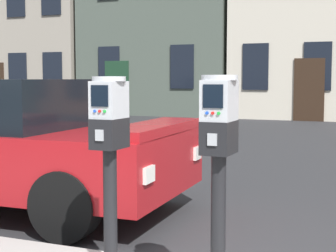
% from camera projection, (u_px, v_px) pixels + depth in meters
% --- Properties ---
extents(parking_meter_near_kerb, '(0.22, 0.25, 1.30)m').
position_uv_depth(parking_meter_near_kerb, '(110.00, 139.00, 3.35)').
color(parking_meter_near_kerb, black).
rests_on(parking_meter_near_kerb, sidewalk_slab).
extents(parking_meter_twin_adjacent, '(0.22, 0.25, 1.31)m').
position_uv_depth(parking_meter_twin_adjacent, '(219.00, 144.00, 3.07)').
color(parking_meter_twin_adjacent, black).
rests_on(parking_meter_twin_adjacent, sidewalk_slab).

